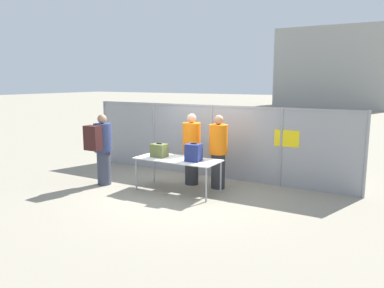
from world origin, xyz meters
The scene contains 10 objects.
ground_plane centered at (0.00, 0.00, 0.00)m, with size 120.00×120.00×0.00m, color gray.
fence_section centered at (0.02, 1.49, 1.02)m, with size 7.63×0.07×1.95m.
inspection_table centered at (-0.06, -0.14, 0.73)m, with size 2.00×0.85×0.79m.
suitcase_olive centered at (-0.55, -0.18, 0.94)m, with size 0.38×0.29×0.34m.
suitcase_navy centered at (0.39, -0.18, 0.98)m, with size 0.36×0.32×0.42m.
traveler_hooded centered at (-1.99, -0.59, 0.97)m, with size 0.44×0.68×1.77m.
security_worker_near centered at (-0.10, 0.58, 0.92)m, with size 0.44×0.44×1.78m.
security_worker_far centered at (0.63, 0.60, 0.92)m, with size 0.44×0.44×1.78m.
utility_trailer centered at (0.65, 3.44, 0.42)m, with size 3.88×2.27×0.71m.
distant_hangar centered at (-1.79, 32.42, 3.69)m, with size 10.02×8.98×7.39m.
Camera 1 is at (4.45, -7.36, 2.58)m, focal length 35.00 mm.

